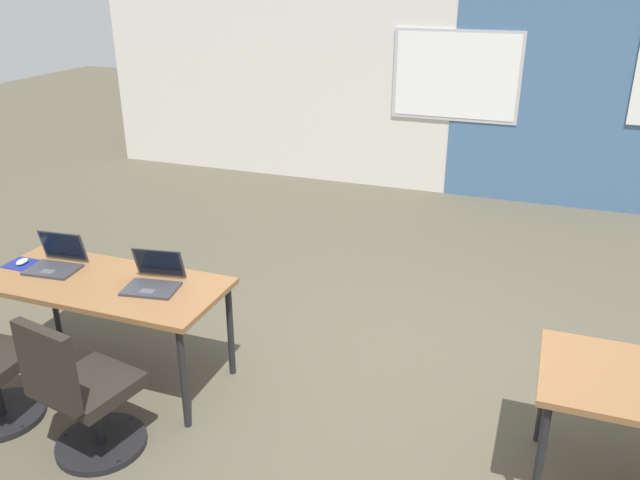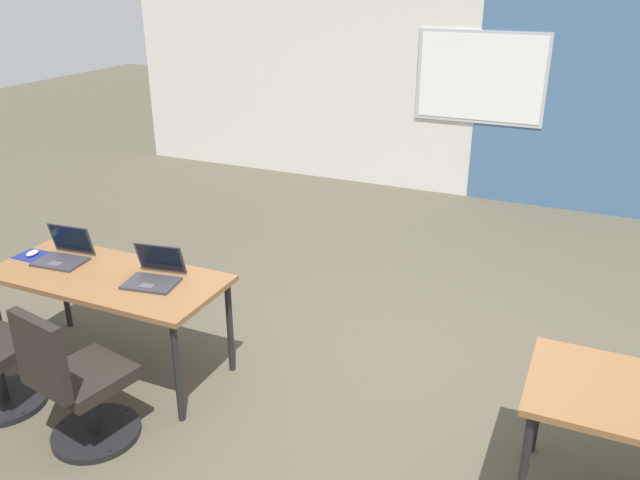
{
  "view_description": "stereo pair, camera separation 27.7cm",
  "coord_description": "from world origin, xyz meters",
  "px_view_note": "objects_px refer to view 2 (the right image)",
  "views": [
    {
      "loc": [
        0.86,
        -3.65,
        2.59
      ],
      "look_at": [
        -0.49,
        0.04,
        0.94
      ],
      "focal_mm": 36.41,
      "sensor_mm": 36.0,
      "label": 1
    },
    {
      "loc": [
        1.11,
        -3.55,
        2.59
      ],
      "look_at": [
        -0.49,
        0.04,
        0.94
      ],
      "focal_mm": 36.41,
      "sensor_mm": 36.0,
      "label": 2
    }
  ],
  "objects_px": {
    "chair_near_left_inner": "(78,389)",
    "laptop_near_left_end": "(64,254)",
    "laptop_near_left_inner": "(154,274)",
    "mouse_near_left_end": "(32,253)",
    "desk_near_left": "(108,283)"
  },
  "relations": [
    {
      "from": "mouse_near_left_end",
      "to": "desk_near_left",
      "type": "bearing_deg",
      "value": -2.35
    },
    {
      "from": "laptop_near_left_inner",
      "to": "laptop_near_left_end",
      "type": "height_order",
      "value": "laptop_near_left_end"
    },
    {
      "from": "chair_near_left_inner",
      "to": "mouse_near_left_end",
      "type": "distance_m",
      "value": 1.32
    },
    {
      "from": "desk_near_left",
      "to": "chair_near_left_inner",
      "type": "relative_size",
      "value": 1.74
    },
    {
      "from": "laptop_near_left_inner",
      "to": "laptop_near_left_end",
      "type": "xyz_separation_m",
      "value": [
        -0.77,
        0.01,
        0.0
      ]
    },
    {
      "from": "laptop_near_left_inner",
      "to": "mouse_near_left_end",
      "type": "xyz_separation_m",
      "value": [
        -1.04,
        -0.02,
        -0.03
      ]
    },
    {
      "from": "desk_near_left",
      "to": "mouse_near_left_end",
      "type": "distance_m",
      "value": 0.69
    },
    {
      "from": "laptop_near_left_end",
      "to": "laptop_near_left_inner",
      "type": "bearing_deg",
      "value": -6.46
    },
    {
      "from": "desk_near_left",
      "to": "laptop_near_left_inner",
      "type": "height_order",
      "value": "laptop_near_left_inner"
    },
    {
      "from": "chair_near_left_inner",
      "to": "mouse_near_left_end",
      "type": "relative_size",
      "value": 9.06
    },
    {
      "from": "desk_near_left",
      "to": "laptop_near_left_end",
      "type": "bearing_deg",
      "value": 171.28
    },
    {
      "from": "desk_near_left",
      "to": "chair_near_left_inner",
      "type": "xyz_separation_m",
      "value": [
        0.35,
        -0.7,
        -0.28
      ]
    },
    {
      "from": "laptop_near_left_inner",
      "to": "chair_near_left_inner",
      "type": "distance_m",
      "value": 0.85
    },
    {
      "from": "mouse_near_left_end",
      "to": "chair_near_left_inner",
      "type": "bearing_deg",
      "value": -35.38
    },
    {
      "from": "chair_near_left_inner",
      "to": "laptop_near_left_end",
      "type": "xyz_separation_m",
      "value": [
        -0.77,
        0.77,
        0.39
      ]
    }
  ]
}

